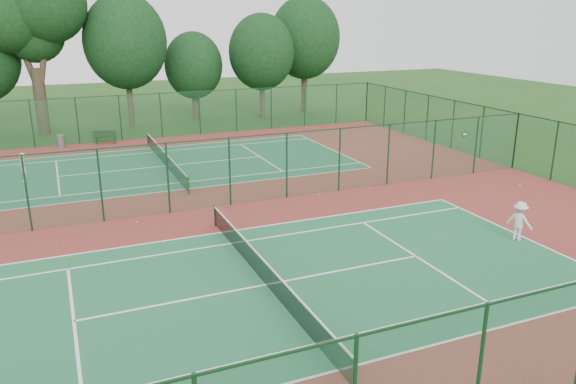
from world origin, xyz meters
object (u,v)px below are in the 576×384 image
at_px(player_far, 23,167).
at_px(player_near, 519,221).
at_px(big_tree, 31,15).
at_px(bench, 105,137).
at_px(trash_bin, 61,141).

bearing_deg(player_far, player_near, 35.16).
bearing_deg(player_near, big_tree, 5.58).
height_order(player_near, bench, player_near).
relative_size(bench, big_tree, 0.13).
bearing_deg(player_near, player_far, 23.67).
xyz_separation_m(trash_bin, big_tree, (-0.98, 5.83, 8.74)).
distance_m(player_near, big_tree, 38.10).
relative_size(player_far, big_tree, 0.13).
distance_m(player_near, bench, 30.17).
xyz_separation_m(player_near, trash_bin, (-17.30, 26.54, -0.40)).
bearing_deg(trash_bin, player_far, -104.61).
bearing_deg(big_tree, player_far, -95.04).
distance_m(bench, big_tree, 11.18).
bearing_deg(bench, trash_bin, -167.71).
bearing_deg(big_tree, trash_bin, -80.48).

